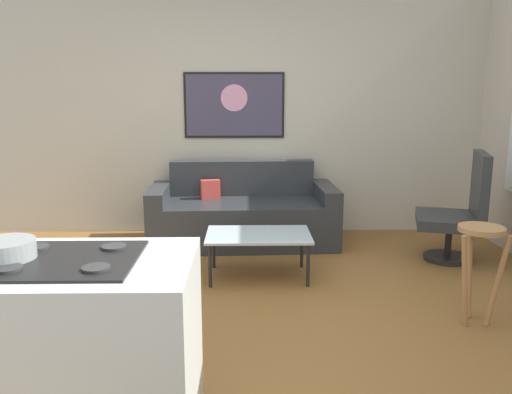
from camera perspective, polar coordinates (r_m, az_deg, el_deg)
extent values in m
cube|color=brown|center=(3.78, -0.83, -13.57)|extent=(6.40, 6.40, 0.04)
cube|color=beige|center=(5.85, -0.96, 9.77)|extent=(6.40, 0.05, 2.80)
cube|color=#2C2F32|center=(5.48, -1.40, -2.78)|extent=(1.59, 0.91, 0.45)
cube|color=#2C2F32|center=(5.73, -1.54, 2.11)|extent=(1.56, 0.22, 0.38)
cube|color=#2C2F32|center=(5.50, -10.48, -2.09)|extent=(0.21, 0.86, 0.61)
cube|color=#2C2F32|center=(5.56, 7.58, -1.85)|extent=(0.21, 0.86, 0.61)
cube|color=#B33C33|center=(5.56, -5.00, 0.84)|extent=(0.22, 0.15, 0.20)
cube|color=silver|center=(4.47, 0.26, -4.14)|extent=(0.89, 0.57, 0.02)
cylinder|color=#232326|center=(4.31, -5.03, -7.48)|extent=(0.03, 0.03, 0.36)
cylinder|color=#232326|center=(4.32, 5.67, -7.41)|extent=(0.03, 0.03, 0.36)
cylinder|color=#232326|center=(4.76, -4.63, -5.59)|extent=(0.03, 0.03, 0.36)
cylinder|color=#232326|center=(4.78, 5.01, -5.54)|extent=(0.03, 0.03, 0.36)
cylinder|color=black|center=(5.34, 20.08, -6.21)|extent=(0.44, 0.44, 0.04)
cylinder|color=black|center=(5.28, 20.22, -4.17)|extent=(0.06, 0.06, 0.35)
cube|color=#2A2E31|center=(5.24, 20.35, -2.40)|extent=(0.75, 0.77, 0.10)
cube|color=#2A2E31|center=(5.20, 23.21, 1.20)|extent=(0.25, 0.63, 0.59)
cylinder|color=#A87746|center=(3.81, 23.34, -3.23)|extent=(0.30, 0.30, 0.03)
cylinder|color=#A87746|center=(4.02, 22.20, -7.54)|extent=(0.04, 0.13, 0.66)
cylinder|color=#A87746|center=(3.81, 21.77, -8.56)|extent=(0.13, 0.09, 0.66)
cylinder|color=#A87746|center=(3.90, 24.83, -8.35)|extent=(0.13, 0.09, 0.66)
cube|color=silver|center=(2.60, -25.86, -15.70)|extent=(1.65, 0.70, 0.89)
cube|color=black|center=(2.32, -20.12, -6.44)|extent=(0.60, 0.52, 0.01)
cylinder|color=#2D2D2D|center=(2.26, -25.40, -7.06)|extent=(0.11, 0.11, 0.01)
cylinder|color=#2D2D2D|center=(2.14, -17.01, -7.41)|extent=(0.11, 0.11, 0.01)
cylinder|color=#2D2D2D|center=(2.50, -22.80, -5.07)|extent=(0.11, 0.11, 0.01)
cylinder|color=#2D2D2D|center=(2.40, -15.20, -5.26)|extent=(0.11, 0.11, 0.01)
cylinder|color=#8F9795|center=(2.41, -25.56, -6.19)|extent=(0.13, 0.13, 0.01)
cylinder|color=#8F9795|center=(2.40, -25.64, -5.32)|extent=(0.24, 0.24, 0.09)
cube|color=black|center=(5.81, -2.39, 9.94)|extent=(1.09, 0.01, 0.71)
cube|color=#453F55|center=(5.80, -2.39, 9.94)|extent=(1.04, 0.02, 0.66)
cylinder|color=pink|center=(5.79, -2.40, 10.72)|extent=(0.29, 0.01, 0.29)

